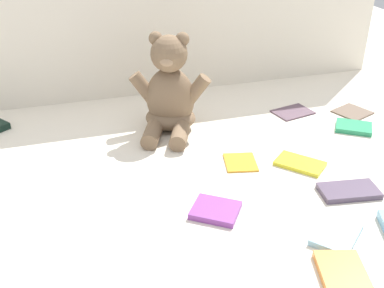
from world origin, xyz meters
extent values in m
plane|color=silver|center=(0.00, 0.00, 0.00)|extent=(3.20, 3.20, 0.00)
cube|color=silver|center=(0.00, 0.48, 0.28)|extent=(1.75, 0.03, 0.56)
ellipsoid|color=#7A6047|center=(0.03, 0.20, 0.09)|extent=(0.17, 0.15, 0.18)
ellipsoid|color=#7A6047|center=(0.03, 0.19, 0.03)|extent=(0.18, 0.17, 0.06)
sphere|color=#7A6047|center=(0.03, 0.19, 0.23)|extent=(0.14, 0.14, 0.10)
ellipsoid|color=#997C5E|center=(0.02, 0.15, 0.22)|extent=(0.05, 0.05, 0.03)
sphere|color=#7A6047|center=(0.00, 0.21, 0.27)|extent=(0.05, 0.05, 0.04)
sphere|color=#7A6047|center=(0.07, 0.19, 0.27)|extent=(0.05, 0.05, 0.04)
cylinder|color=#7A6047|center=(-0.04, 0.22, 0.12)|extent=(0.09, 0.07, 0.10)
cylinder|color=#7A6047|center=(0.10, 0.16, 0.12)|extent=(0.09, 0.07, 0.10)
cylinder|color=#7A6047|center=(-0.04, 0.12, 0.02)|extent=(0.08, 0.11, 0.05)
cylinder|color=#7A6047|center=(0.03, 0.09, 0.02)|extent=(0.08, 0.11, 0.05)
cube|color=brown|center=(0.61, 0.13, 0.00)|extent=(0.13, 0.13, 0.01)
cube|color=yellow|center=(0.30, -0.12, 0.01)|extent=(0.13, 0.14, 0.01)
cube|color=#504156|center=(0.34, -0.26, 0.01)|extent=(0.14, 0.09, 0.01)
cube|color=orange|center=(0.18, -0.50, 0.01)|extent=(0.11, 0.14, 0.01)
cube|color=#57404E|center=(0.43, 0.18, 0.00)|extent=(0.13, 0.11, 0.01)
cube|color=#8ABDD5|center=(0.23, -0.39, 0.01)|extent=(0.14, 0.13, 0.01)
cube|color=#278F5B|center=(0.55, 0.02, 0.01)|extent=(0.13, 0.12, 0.01)
cube|color=gold|center=(0.15, -0.06, 0.00)|extent=(0.10, 0.11, 0.01)
cube|color=purple|center=(0.02, -0.24, 0.01)|extent=(0.13, 0.13, 0.01)
camera|label=1|loc=(-0.27, -1.03, 0.63)|focal=44.03mm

